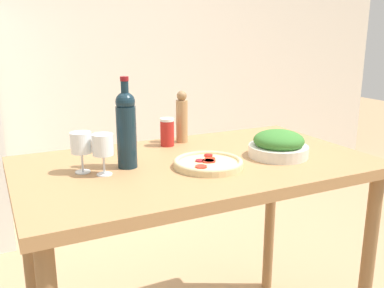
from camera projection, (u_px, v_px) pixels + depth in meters
The scene contains 9 objects.
wall_back at pixel (79, 50), 3.48m from camera, with size 6.40×0.08×2.60m.
prep_counter at pixel (196, 187), 1.73m from camera, with size 1.39×0.80×0.95m.
wine_bottle at pixel (126, 127), 1.58m from camera, with size 0.07×0.07×0.34m.
wine_glass_near at pixel (103, 147), 1.51m from camera, with size 0.08×0.08×0.15m.
wine_glass_far at pixel (81, 144), 1.53m from camera, with size 0.08×0.08×0.15m.
pepper_mill at pixel (182, 118), 1.96m from camera, with size 0.05×0.05×0.24m.
salad_bowl at pixel (279, 145), 1.75m from camera, with size 0.24×0.24×0.11m.
homemade_pizza at pixel (208, 163), 1.62m from camera, with size 0.26×0.26×0.03m.
salt_canister at pixel (167, 132), 1.91m from camera, with size 0.06×0.06×0.13m.
Camera 1 is at (-0.73, -1.45, 1.45)m, focal length 40.00 mm.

